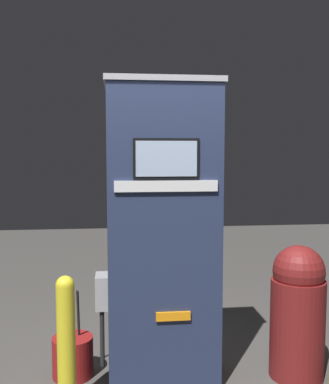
{
  "coord_description": "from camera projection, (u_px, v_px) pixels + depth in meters",
  "views": [
    {
      "loc": [
        -0.35,
        -3.04,
        1.72
      ],
      "look_at": [
        0.0,
        0.11,
        1.43
      ],
      "focal_mm": 42.0,
      "sensor_mm": 36.0,
      "label": 1
    }
  ],
  "objects": [
    {
      "name": "safety_bollard",
      "position": [
        66.0,
        342.0,
        2.92
      ],
      "size": [
        0.12,
        0.12,
        0.92
      ],
      "color": "yellow",
      "rests_on": "ground_plane"
    },
    {
      "name": "squeegee_bucket",
      "position": [
        73.0,
        356.0,
        3.44
      ],
      "size": [
        0.31,
        0.31,
        0.68
      ],
      "color": "maroon",
      "rests_on": "ground_plane"
    },
    {
      "name": "gas_pump",
      "position": [
        163.0,
        233.0,
        3.31
      ],
      "size": [
        0.91,
        0.46,
        2.23
      ],
      "color": "#232D4C",
      "rests_on": "ground_plane"
    },
    {
      "name": "trash_bin",
      "position": [
        298.0,
        310.0,
        3.4
      ],
      "size": [
        0.41,
        0.41,
        1.02
      ],
      "color": "maroon",
      "rests_on": "ground_plane"
    }
  ]
}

